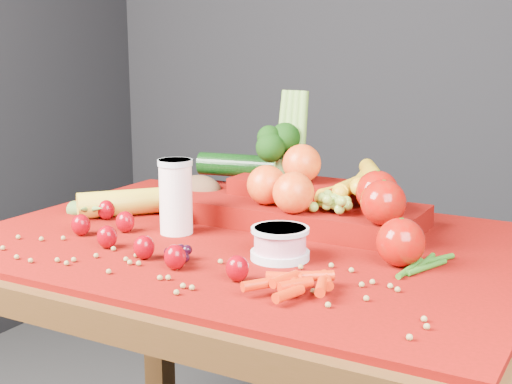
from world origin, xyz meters
The scene contains 12 objects.
table centered at (0.00, 0.00, 0.66)m, with size 1.10×0.80×0.75m.
red_cloth centered at (0.00, 0.00, 0.76)m, with size 1.05×0.75×0.01m, color #760403.
milk_glass centered at (-0.15, -0.03, 0.84)m, with size 0.07×0.07×0.15m.
yogurt_bowl centered at (0.11, -0.08, 0.79)m, with size 0.10×0.10×0.06m.
strawberry_scatter centered at (-0.16, -0.13, 0.79)m, with size 0.48×0.28×0.05m.
dark_grape_cluster centered at (-0.04, -0.18, 0.78)m, with size 0.06×0.05×0.03m, color black, non-canonical shape.
soybean_scatter centered at (0.00, -0.20, 0.77)m, with size 0.84×0.24×0.01m, color olive, non-canonical shape.
corn_ear centered at (-0.37, -0.01, 0.78)m, with size 0.25×0.26×0.06m.
potato centered at (-0.23, 0.17, 0.80)m, with size 0.11×0.08×0.07m, color brown.
baby_carrot_pile centered at (0.20, -0.22, 0.78)m, with size 0.17×0.17×0.03m, color red, non-canonical shape.
green_bean_pile centered at (0.33, -0.01, 0.77)m, with size 0.14×0.12×0.01m, color #285F15, non-canonical shape.
produce_mound centered at (0.05, 0.15, 0.82)m, with size 0.60×0.37×0.27m.
Camera 1 is at (0.65, -1.14, 1.14)m, focal length 50.00 mm.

